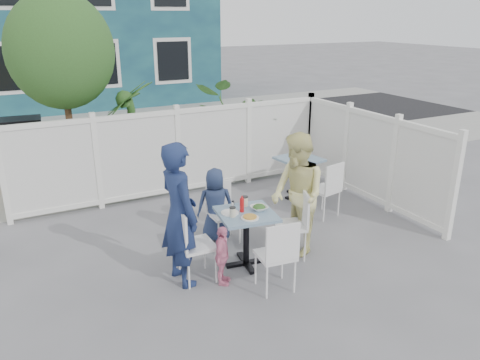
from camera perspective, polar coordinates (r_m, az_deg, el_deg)
name	(u,v)px	position (r m, az deg, el deg)	size (l,w,h in m)	color
ground	(232,249)	(6.81, -0.97, -8.38)	(80.00, 80.00, 0.00)	slate
near_sidewalk	(153,173)	(10.09, -10.60, 0.83)	(24.00, 2.60, 0.01)	gray
street	(113,135)	(13.55, -15.27, 5.28)	(24.00, 5.00, 0.01)	black
far_sidewalk	(91,115)	(16.53, -17.68, 7.56)	(24.00, 1.60, 0.01)	gray
building	(51,19)	(19.51, -22.04, 17.70)	(11.00, 6.00, 6.00)	navy
fence_back	(178,154)	(8.61, -7.52, 3.18)	(5.86, 0.08, 1.60)	white
fence_right	(368,158)	(8.59, 15.39, 2.58)	(0.08, 3.66, 1.60)	white
tree	(61,51)	(8.78, -21.01, 14.43)	(1.80, 1.62, 3.59)	#382316
utility_cabinet	(24,156)	(9.73, -24.82, 2.67)	(0.71, 0.51, 1.32)	gold
potted_shrub_a	(132,137)	(9.02, -13.01, 5.18)	(1.15, 1.15, 2.05)	#2D5020
potted_shrub_b	(240,130)	(9.72, 0.01, 6.15)	(1.68, 1.46, 1.87)	#2D5020
main_table	(246,225)	(6.15, 0.77, -5.46)	(0.82, 0.82, 0.76)	slate
spare_table	(299,167)	(8.56, 7.20, 1.60)	(0.78, 0.78, 0.74)	slate
chair_left	(190,240)	(5.84, -6.12, -7.27)	(0.44, 0.45, 0.97)	white
chair_right	(296,219)	(6.44, 6.85, -4.77)	(0.54, 0.55, 0.95)	white
chair_back	(222,208)	(6.87, -2.22, -3.40)	(0.40, 0.39, 0.88)	white
chair_near	(278,251)	(5.60, 4.70, -8.68)	(0.47, 0.46, 0.94)	white
chair_spare	(328,186)	(7.75, 10.72, -0.71)	(0.51, 0.50, 0.95)	white
man	(179,214)	(5.71, -7.39, -4.18)	(0.66, 0.43, 1.81)	navy
woman	(297,195)	(6.45, 7.01, -1.79)	(0.83, 0.65, 1.71)	#EFE44F
boy	(215,205)	(6.86, -3.01, -3.06)	(0.54, 0.35, 1.11)	navy
toddler	(222,256)	(5.83, -2.18, -9.21)	(0.45, 0.19, 0.77)	pink
plate_main	(250,218)	(5.92, 1.23, -4.63)	(0.23, 0.23, 0.01)	white
plate_side	(230,213)	(6.06, -1.24, -4.01)	(0.23, 0.23, 0.02)	white
salad_bowl	(259,208)	(6.16, 2.35, -3.44)	(0.22, 0.22, 0.05)	white
coffee_cup_a	(233,212)	(5.95, -0.91, -3.96)	(0.08, 0.08, 0.12)	beige
coffee_cup_b	(245,202)	(6.26, 0.59, -2.66)	(0.08, 0.08, 0.13)	beige
ketchup_bottle	(242,205)	(6.07, 0.24, -3.10)	(0.06, 0.06, 0.18)	#B71113
salt_shaker	(233,205)	(6.22, -0.91, -3.10)	(0.03, 0.03, 0.07)	white
pepper_shaker	(233,203)	(6.28, -0.85, -2.86)	(0.03, 0.03, 0.07)	black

